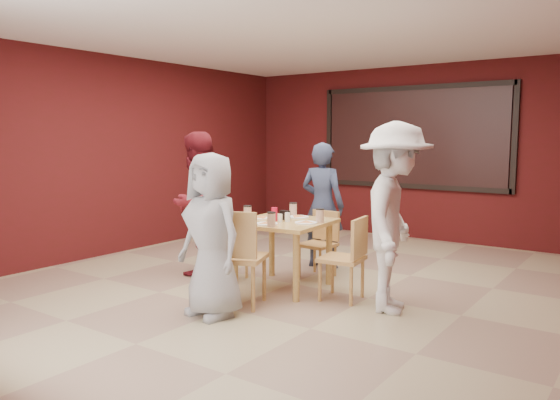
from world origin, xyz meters
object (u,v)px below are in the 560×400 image
Objects in this scene: chair_back at (321,239)px; diner_right at (395,218)px; diner_front at (211,235)px; diner_back at (323,205)px; dining_table at (283,229)px; chair_front at (238,253)px; diner_left at (197,203)px; chair_left at (223,238)px; chair_right at (349,254)px.

chair_back is 1.53m from diner_right.
diner_front is 0.84× the size of diner_right.
chair_back is at bearing 115.05° from diner_back.
dining_table is 0.67× the size of diner_front.
chair_front is 0.39m from diner_front.
dining_table is 0.59× the size of diner_left.
chair_front is at bearing 92.10° from diner_back.
chair_front reaches higher than chair_left.
diner_right is (1.32, -0.04, 0.25)m from dining_table.
diner_front is 1.73m from diner_right.
diner_back reaches higher than chair_right.
dining_table is 1.19× the size of chair_right.
chair_right is (0.75, -0.70, 0.04)m from chair_back.
dining_table reaches higher than chair_back.
diner_back is (-0.96, 1.08, 0.31)m from chair_right.
chair_left is (-0.84, -0.04, -0.19)m from dining_table.
chair_right is 1.48m from diner_back.
diner_left reaches higher than diner_back.
chair_back is 1.02m from chair_right.
chair_right is 0.47× the size of diner_right.
diner_front is 2.24m from diner_back.
diner_front reaches higher than chair_front.
chair_front is at bearing 104.91° from diner_right.
chair_left is 1.66m from chair_right.
diner_back is at bearing 124.55° from diner_left.
chair_left is at bearing 73.17° from diner_right.
dining_table is at bearing 99.11° from diner_front.
diner_right reaches higher than diner_front.
chair_back is at bearing 42.83° from diner_right.
diner_back is at bearing 131.72° from chair_right.
diner_front is at bearing -91.78° from chair_back.
chair_back is 1.17m from chair_left.
chair_left is 0.55× the size of diner_front.
chair_left is at bearing 54.37° from diner_back.
chair_front is at bearing -41.53° from chair_left.
chair_back is 1.56m from diner_left.
chair_front is 1.19m from chair_left.
chair_right is 0.54× the size of diner_back.
diner_right is at bearing 31.75° from chair_front.
diner_right is at bearing 78.84° from diner_left.
chair_left is 2.21m from diner_right.
chair_left is at bearing 138.47° from chair_front.
diner_right reaches higher than diner_back.
diner_right reaches higher than chair_right.
diner_right reaches higher than chair_front.
chair_left is 1.36m from diner_back.
chair_front is 1.53m from chair_back.
dining_table is at bearing 94.00° from diner_back.
chair_right is at bearing 128.06° from diner_back.
chair_front is at bearing 47.51° from diner_left.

